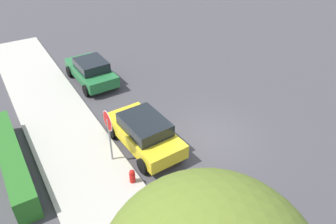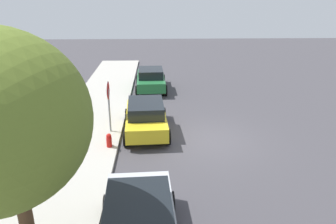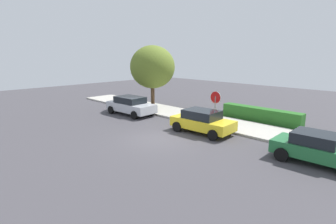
{
  "view_description": "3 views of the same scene",
  "coord_description": "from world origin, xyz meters",
  "px_view_note": "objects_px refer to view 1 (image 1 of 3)",
  "views": [
    {
      "loc": [
        -8.87,
        7.55,
        9.21
      ],
      "look_at": [
        1.08,
        1.47,
        1.26
      ],
      "focal_mm": 35.0,
      "sensor_mm": 36.0,
      "label": 1
    },
    {
      "loc": [
        -12.78,
        2.18,
        6.19
      ],
      "look_at": [
        1.26,
        1.71,
        0.83
      ],
      "focal_mm": 35.0,
      "sensor_mm": 36.0,
      "label": 2
    },
    {
      "loc": [
        10.63,
        -9.98,
        4.83
      ],
      "look_at": [
        -0.81,
        1.44,
        1.26
      ],
      "focal_mm": 28.0,
      "sensor_mm": 36.0,
      "label": 3
    }
  ],
  "objects_px": {
    "stop_sign": "(109,128)",
    "parked_car_yellow": "(144,132)",
    "fire_hydrant": "(132,177)",
    "parked_car_green": "(91,71)"
  },
  "relations": [
    {
      "from": "stop_sign",
      "to": "parked_car_yellow",
      "type": "bearing_deg",
      "value": -83.62
    },
    {
      "from": "fire_hydrant",
      "to": "parked_car_green",
      "type": "bearing_deg",
      "value": -10.59
    },
    {
      "from": "parked_car_yellow",
      "to": "fire_hydrant",
      "type": "height_order",
      "value": "parked_car_yellow"
    },
    {
      "from": "parked_car_green",
      "to": "stop_sign",
      "type": "bearing_deg",
      "value": 165.88
    },
    {
      "from": "parked_car_yellow",
      "to": "fire_hydrant",
      "type": "relative_size",
      "value": 5.6
    },
    {
      "from": "parked_car_yellow",
      "to": "parked_car_green",
      "type": "relative_size",
      "value": 1.02
    },
    {
      "from": "stop_sign",
      "to": "parked_car_green",
      "type": "distance_m",
      "value": 7.06
    },
    {
      "from": "parked_car_yellow",
      "to": "fire_hydrant",
      "type": "bearing_deg",
      "value": 140.05
    },
    {
      "from": "parked_car_green",
      "to": "fire_hydrant",
      "type": "relative_size",
      "value": 5.5
    },
    {
      "from": "fire_hydrant",
      "to": "parked_car_yellow",
      "type": "bearing_deg",
      "value": -39.95
    }
  ]
}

